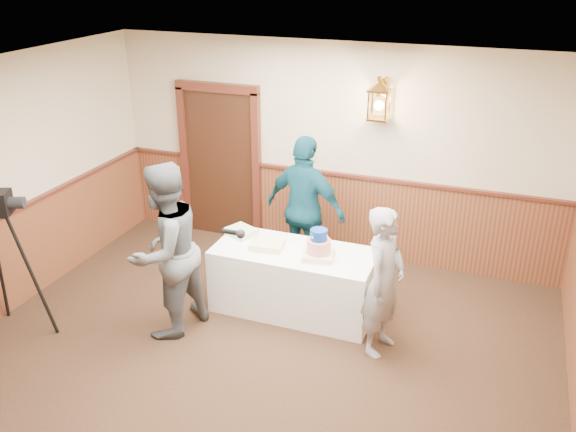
# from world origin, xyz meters

# --- Properties ---
(ground) EXTENTS (7.00, 7.00, 0.00)m
(ground) POSITION_xyz_m (0.00, 0.00, 0.00)
(ground) COLOR black
(ground) RESTS_ON ground
(room_shell) EXTENTS (6.02, 7.02, 2.81)m
(room_shell) POSITION_xyz_m (-0.05, 0.45, 1.52)
(room_shell) COLOR beige
(room_shell) RESTS_ON ground
(display_table) EXTENTS (1.80, 0.80, 0.75)m
(display_table) POSITION_xyz_m (0.05, 1.90, 0.38)
(display_table) COLOR white
(display_table) RESTS_ON ground
(tiered_cake) EXTENTS (0.37, 0.37, 0.33)m
(tiered_cake) POSITION_xyz_m (0.35, 1.83, 0.88)
(tiered_cake) COLOR beige
(tiered_cake) RESTS_ON display_table
(sheet_cake_yellow) EXTENTS (0.38, 0.30, 0.07)m
(sheet_cake_yellow) POSITION_xyz_m (-0.25, 1.85, 0.79)
(sheet_cake_yellow) COLOR #CFB57C
(sheet_cake_yellow) RESTS_ON display_table
(sheet_cake_green) EXTENTS (0.41, 0.38, 0.08)m
(sheet_cake_green) POSITION_xyz_m (-0.66, 2.07, 0.79)
(sheet_cake_green) COLOR #A7E19E
(sheet_cake_green) RESTS_ON display_table
(interviewer) EXTENTS (1.55, 1.06, 1.90)m
(interviewer) POSITION_xyz_m (-1.06, 1.06, 0.95)
(interviewer) COLOR #54585C
(interviewer) RESTS_ON ground
(baker) EXTENTS (0.50, 0.65, 1.58)m
(baker) POSITION_xyz_m (1.14, 1.50, 0.79)
(baker) COLOR gray
(baker) RESTS_ON ground
(assistant_p) EXTENTS (1.14, 0.68, 1.83)m
(assistant_p) POSITION_xyz_m (-0.09, 2.67, 0.91)
(assistant_p) COLOR #104050
(assistant_p) RESTS_ON ground
(tv_camera_rig) EXTENTS (0.64, 0.60, 1.65)m
(tv_camera_rig) POSITION_xyz_m (-2.57, 0.37, 0.74)
(tv_camera_rig) COLOR black
(tv_camera_rig) RESTS_ON ground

